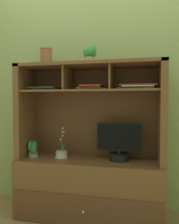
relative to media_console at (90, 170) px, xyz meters
The scene contains 11 objects.
floor_plane 0.47m from the media_console, 90.00° to the right, with size 6.00×6.00×0.02m, color #8C6E4D.
back_wall 0.98m from the media_console, 90.00° to the left, with size 6.00×0.02×2.80m, color #90A263.
media_console is the anchor object (origin of this frame).
tv_monitor 0.40m from the media_console, ahead, with size 0.44×0.19×0.36m.
potted_orchid 0.34m from the media_console, behind, with size 0.13×0.13×0.31m.
potted_fern 0.63m from the media_console, behind, with size 0.11×0.11×0.17m.
magazine_stack_left 0.83m from the media_console, 55.52° to the left, with size 0.29×0.28×0.05m.
magazine_stack_centre 0.94m from the media_console, behind, with size 0.32×0.29×0.03m.
magazine_stack_right 0.94m from the media_console, ahead, with size 0.36×0.28×0.05m.
potted_succulent 1.15m from the media_console, 80.59° to the right, with size 0.13×0.12×0.18m.
ceramic_vase 1.24m from the media_console, behind, with size 0.13×0.13×0.18m.
Camera 1 is at (0.48, -2.16, 1.14)m, focal length 35.99 mm.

